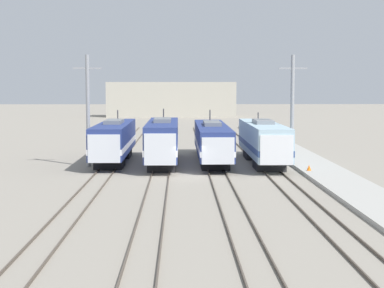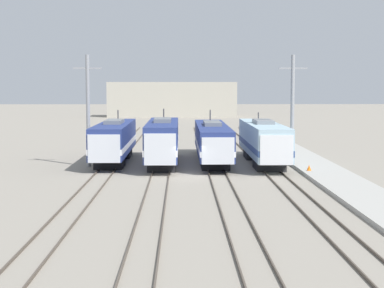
{
  "view_description": "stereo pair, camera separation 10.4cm",
  "coord_description": "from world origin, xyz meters",
  "px_view_note": "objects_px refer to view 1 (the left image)",
  "views": [
    {
      "loc": [
        -0.8,
        -52.84,
        7.51
      ],
      "look_at": [
        0.26,
        1.43,
        2.51
      ],
      "focal_mm": 60.0,
      "sensor_mm": 36.0,
      "label": 1
    },
    {
      "loc": [
        -0.7,
        -52.84,
        7.51
      ],
      "look_at": [
        0.26,
        1.43,
        2.51
      ],
      "focal_mm": 60.0,
      "sensor_mm": 36.0,
      "label": 2
    }
  ],
  "objects_px": {
    "locomotive_far_left": "(114,141)",
    "traffic_cone": "(309,168)",
    "locomotive_center_left": "(163,141)",
    "catenary_tower_right": "(292,109)",
    "locomotive_center_right": "(212,141)",
    "catenary_tower_left": "(88,109)",
    "locomotive_far_right": "(264,142)"
  },
  "relations": [
    {
      "from": "locomotive_far_right",
      "to": "catenary_tower_left",
      "type": "height_order",
      "value": "catenary_tower_left"
    },
    {
      "from": "catenary_tower_left",
      "to": "catenary_tower_right",
      "type": "distance_m",
      "value": 18.81
    },
    {
      "from": "locomotive_far_right",
      "to": "catenary_tower_right",
      "type": "distance_m",
      "value": 4.24
    },
    {
      "from": "locomotive_far_left",
      "to": "locomotive_center_left",
      "type": "relative_size",
      "value": 1.03
    },
    {
      "from": "locomotive_far_right",
      "to": "traffic_cone",
      "type": "bearing_deg",
      "value": -66.46
    },
    {
      "from": "locomotive_center_right",
      "to": "locomotive_far_right",
      "type": "height_order",
      "value": "locomotive_center_right"
    },
    {
      "from": "locomotive_center_right",
      "to": "locomotive_far_right",
      "type": "bearing_deg",
      "value": -18.7
    },
    {
      "from": "locomotive_center_left",
      "to": "locomotive_far_left",
      "type": "bearing_deg",
      "value": 157.49
    },
    {
      "from": "locomotive_center_right",
      "to": "catenary_tower_left",
      "type": "height_order",
      "value": "catenary_tower_left"
    },
    {
      "from": "catenary_tower_left",
      "to": "catenary_tower_right",
      "type": "xyz_separation_m",
      "value": [
        18.81,
        0.0,
        0.0
      ]
    },
    {
      "from": "locomotive_far_left",
      "to": "locomotive_center_left",
      "type": "distance_m",
      "value": 5.18
    },
    {
      "from": "locomotive_far_right",
      "to": "catenary_tower_right",
      "type": "bearing_deg",
      "value": -30.43
    },
    {
      "from": "locomotive_far_right",
      "to": "traffic_cone",
      "type": "xyz_separation_m",
      "value": [
        2.97,
        -6.83,
        -1.63
      ]
    },
    {
      "from": "catenary_tower_right",
      "to": "traffic_cone",
      "type": "xyz_separation_m",
      "value": [
        0.54,
        -5.4,
        -4.79
      ]
    },
    {
      "from": "traffic_cone",
      "to": "locomotive_center_left",
      "type": "bearing_deg",
      "value": 152.46
    },
    {
      "from": "locomotive_center_right",
      "to": "catenary_tower_right",
      "type": "height_order",
      "value": "catenary_tower_right"
    },
    {
      "from": "locomotive_center_left",
      "to": "catenary_tower_left",
      "type": "relative_size",
      "value": 1.64
    },
    {
      "from": "locomotive_center_left",
      "to": "catenary_tower_right",
      "type": "xyz_separation_m",
      "value": [
        12.01,
        -1.15,
        3.08
      ]
    },
    {
      "from": "locomotive_far_left",
      "to": "catenary_tower_right",
      "type": "relative_size",
      "value": 1.69
    },
    {
      "from": "locomotive_far_left",
      "to": "locomotive_center_right",
      "type": "xyz_separation_m",
      "value": [
        9.58,
        -0.08,
        -0.09
      ]
    },
    {
      "from": "locomotive_center_right",
      "to": "catenary_tower_right",
      "type": "bearing_deg",
      "value": -22.9
    },
    {
      "from": "locomotive_center_left",
      "to": "locomotive_center_right",
      "type": "bearing_deg",
      "value": 21.68
    },
    {
      "from": "locomotive_center_right",
      "to": "catenary_tower_left",
      "type": "relative_size",
      "value": 1.94
    },
    {
      "from": "locomotive_far_left",
      "to": "locomotive_center_right",
      "type": "relative_size",
      "value": 0.87
    },
    {
      "from": "catenary_tower_left",
      "to": "traffic_cone",
      "type": "height_order",
      "value": "catenary_tower_left"
    },
    {
      "from": "locomotive_center_right",
      "to": "traffic_cone",
      "type": "distance_m",
      "value": 11.57
    },
    {
      "from": "locomotive_far_right",
      "to": "catenary_tower_left",
      "type": "relative_size",
      "value": 1.72
    },
    {
      "from": "locomotive_center_right",
      "to": "catenary_tower_right",
      "type": "relative_size",
      "value": 1.94
    },
    {
      "from": "catenary_tower_left",
      "to": "locomotive_far_right",
      "type": "bearing_deg",
      "value": 4.98
    },
    {
      "from": "locomotive_center_left",
      "to": "traffic_cone",
      "type": "relative_size",
      "value": 34.59
    },
    {
      "from": "locomotive_far_left",
      "to": "traffic_cone",
      "type": "distance_m",
      "value": 19.39
    },
    {
      "from": "locomotive_far_left",
      "to": "locomotive_far_right",
      "type": "relative_size",
      "value": 0.99
    }
  ]
}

